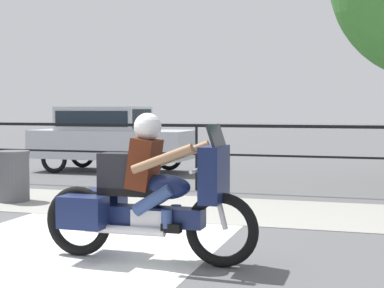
# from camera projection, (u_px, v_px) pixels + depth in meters

# --- Properties ---
(ground_plane) EXTENTS (120.00, 120.00, 0.00)m
(ground_plane) POSITION_uv_depth(u_px,v_px,m) (55.00, 256.00, 6.38)
(ground_plane) COLOR #565659
(sidewalk_band) EXTENTS (44.00, 2.40, 0.01)m
(sidewalk_band) POSITION_uv_depth(u_px,v_px,m) (162.00, 206.00, 9.63)
(sidewalk_band) COLOR #99968E
(sidewalk_band) RESTS_ON ground
(crosswalk_band) EXTENTS (3.29, 6.00, 0.01)m
(crosswalk_band) POSITION_uv_depth(u_px,v_px,m) (43.00, 260.00, 6.20)
(crosswalk_band) COLOR silver
(crosswalk_band) RESTS_ON ground
(fence_railing) EXTENTS (36.00, 0.05, 1.30)m
(fence_railing) POSITION_uv_depth(u_px,v_px,m) (196.00, 138.00, 11.47)
(fence_railing) COLOR black
(fence_railing) RESTS_ON ground
(motorcycle) EXTENTS (2.37, 0.76, 1.56)m
(motorcycle) POSITION_uv_depth(u_px,v_px,m) (146.00, 195.00, 6.14)
(motorcycle) COLOR black
(motorcycle) RESTS_ON ground
(parked_car) EXTENTS (4.05, 1.62, 1.65)m
(parked_car) POSITION_uv_depth(u_px,v_px,m) (109.00, 135.00, 14.92)
(parked_car) COLOR #B7BCC4
(parked_car) RESTS_ON ground
(trash_bin) EXTENTS (0.59, 0.59, 0.88)m
(trash_bin) POSITION_uv_depth(u_px,v_px,m) (13.00, 176.00, 10.11)
(trash_bin) COLOR #515156
(trash_bin) RESTS_ON ground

